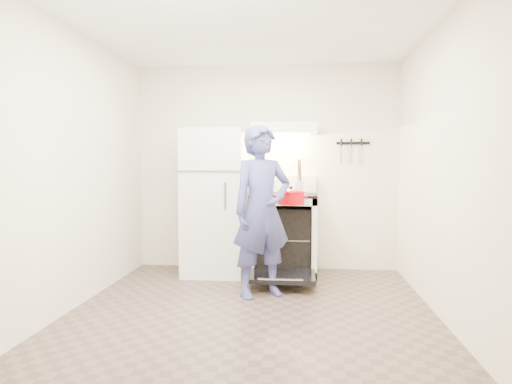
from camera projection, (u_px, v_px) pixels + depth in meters
floor at (250, 315)px, 3.93m from camera, size 3.60×3.60×0.00m
back_wall at (266, 168)px, 5.64m from camera, size 3.20×0.02×2.50m
refrigerator at (215, 202)px, 5.38m from camera, size 0.70×0.70×1.70m
stove_body at (284, 235)px, 5.35m from camera, size 0.76×0.65×0.92m
cooktop at (284, 195)px, 5.32m from camera, size 0.76×0.65×0.03m
backsplash at (285, 184)px, 5.59m from camera, size 0.76×0.07×0.20m
oven_door at (281, 276)px, 4.78m from camera, size 0.70×0.54×0.04m
oven_rack at (284, 237)px, 5.35m from camera, size 0.60×0.52×0.01m
range_hood at (284, 129)px, 5.34m from camera, size 0.76×0.50×0.12m
knife_strip at (353, 143)px, 5.50m from camera, size 0.40×0.02×0.03m
pizza_stone at (281, 237)px, 5.26m from camera, size 0.30×0.30×0.02m
tea_kettle at (263, 180)px, 5.55m from camera, size 0.25×0.21×0.31m
utensil_jar at (299, 187)px, 5.03m from camera, size 0.11×0.11×0.13m
person at (262, 211)px, 4.45m from camera, size 0.73×0.66×1.68m
dutch_oven at (291, 198)px, 4.80m from camera, size 0.35×0.28×0.23m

